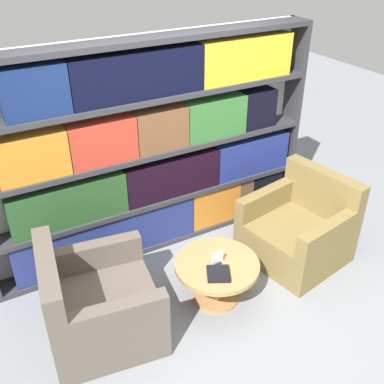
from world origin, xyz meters
The scene contains 7 objects.
ground_plane centered at (0.00, 0.00, 0.00)m, with size 14.00×14.00×0.00m, color gray.
bookshelf centered at (0.03, 1.24, 1.02)m, with size 3.36×0.30×2.13m.
armchair_left centered at (-0.97, 0.31, 0.29)m, with size 0.98×1.00×0.87m.
armchair_right centered at (1.13, 0.31, 0.29)m, with size 1.00×1.02×0.87m.
coffee_table centered at (0.08, 0.18, 0.29)m, with size 0.75×0.75×0.41m.
table_sign centered at (0.08, 0.18, 0.46)m, with size 0.11×0.06×0.12m.
stray_book centered at (0.01, 0.05, 0.42)m, with size 0.26×0.27×0.03m.
Camera 1 is at (-1.59, -2.34, 2.96)m, focal length 42.00 mm.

